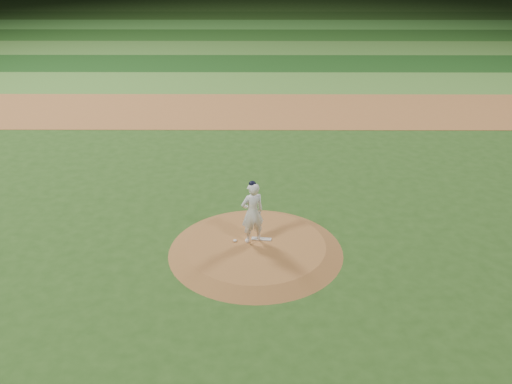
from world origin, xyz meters
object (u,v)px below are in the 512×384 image
pitching_rubber (262,239)px  pitchers_mound (256,248)px  rosin_bag (235,241)px  pitcher_on_mound (252,212)px

pitching_rubber → pitchers_mound: bearing=-113.1°
rosin_bag → pitcher_on_mound: 1.14m
pitching_rubber → rosin_bag: bearing=-164.0°
pitching_rubber → pitcher_on_mound: (-0.29, -0.09, 1.01)m
pitching_rubber → rosin_bag: rosin_bag is taller
pitching_rubber → pitcher_on_mound: bearing=-154.9°
rosin_bag → pitcher_on_mound: size_ratio=0.06×
rosin_bag → pitcher_on_mound: bearing=4.3°
pitching_rubber → pitcher_on_mound: size_ratio=0.30×
pitching_rubber → rosin_bag: 0.86m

